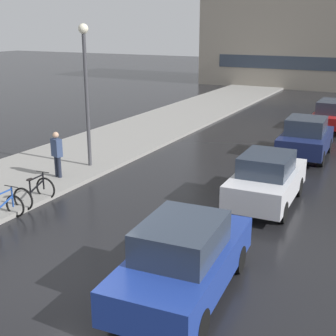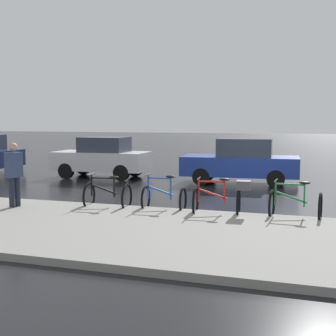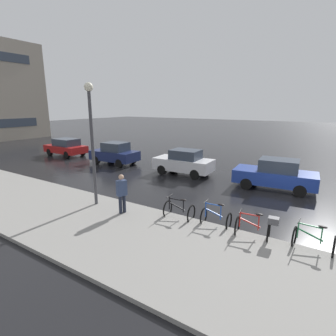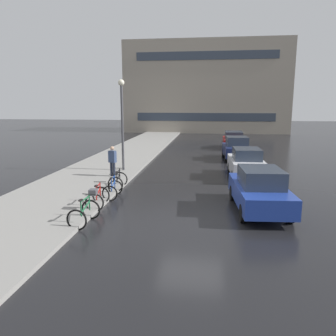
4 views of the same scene
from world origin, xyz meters
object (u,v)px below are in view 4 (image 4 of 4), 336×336
Objects in this scene: bicycle_second at (97,197)px; bicycle_farthest at (118,181)px; car_navy at (236,148)px; car_red at (233,140)px; bicycle_nearest at (84,213)px; bicycle_third at (113,189)px; car_white at (246,163)px; car_blue at (259,190)px; streetlamp at (122,114)px; pedestrian at (113,160)px.

bicycle_farthest is (-0.02, 3.08, -0.10)m from bicycle_second.
car_red is at bearing 88.24° from car_navy.
bicycle_nearest reaches higher than bicycle_farthest.
bicycle_third is (0.02, 3.29, -0.01)m from bicycle_nearest.
car_white is 1.03× the size of car_navy.
car_navy is at bearing 89.92° from car_blue.
streetlamp reaches higher than car_red.
car_white is at bearing 8.66° from pedestrian.
car_navy is (6.18, 11.05, 0.45)m from bicycle_third.
car_navy is at bearing 45.09° from pedestrian.
bicycle_third is 6.36m from streetlamp.
car_white reaches higher than bicycle_second.
bicycle_second is 0.35× the size of car_red.
car_white is 6.20m from car_navy.
car_blue is at bearing -90.08° from car_navy.
pedestrian is at bearing 106.60° from bicycle_third.
streetlamp is (-7.16, -5.59, 2.66)m from car_navy.
bicycle_third is 3.95m from pedestrian.
car_navy is (6.37, 9.54, 0.44)m from bicycle_farthest.
bicycle_third is at bearing 83.90° from bicycle_second.
pedestrian is (-0.94, 5.30, 0.52)m from bicycle_second.
bicycle_second is 0.37× the size of car_navy.
streetlamp is (-0.78, 3.95, 3.10)m from bicycle_farthest.
bicycle_second is at bearing -96.10° from bicycle_third.
pedestrian is at bearing 100.10° from bicycle_second.
pedestrian is (-0.92, 2.22, 0.62)m from bicycle_farthest.
bicycle_nearest is 1.72m from bicycle_second.
car_red is at bearing 67.46° from bicycle_farthest.
car_white reaches higher than bicycle_farthest.
bicycle_farthest is at bearing -78.79° from streetlamp.
car_red is at bearing 70.90° from bicycle_second.
car_red is 2.25× the size of pedestrian.
streetlamp reaches higher than bicycle_third.
car_navy reaches higher than car_blue.
streetlamp is (-0.95, 8.75, 3.10)m from bicycle_nearest.
car_white reaches higher than car_red.
streetlamp reaches higher than car_navy.
pedestrian is 3.03m from streetlamp.
bicycle_third is 12.67m from car_navy.
car_blue is 8.67m from pedestrian.
bicycle_nearest is 0.30× the size of car_red.
bicycle_second is 9.09m from car_white.
pedestrian is at bearing -118.84° from car_red.
bicycle_second is 5.41m from pedestrian.
car_navy is at bearing 37.99° from streetlamp.
car_white is at bearing -4.79° from streetlamp.
car_white is 7.46m from pedestrian.
car_red is at bearing 69.80° from bicycle_third.
bicycle_third is 6.26m from car_blue.
bicycle_third reaches higher than bicycle_farthest.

